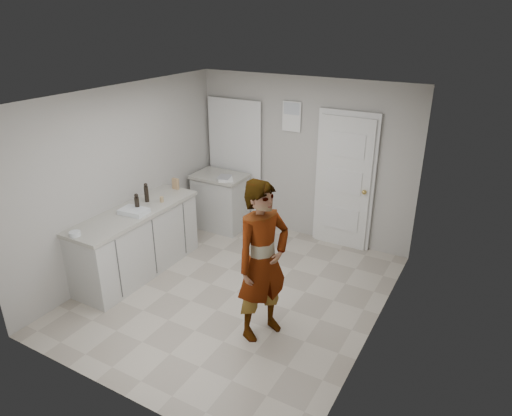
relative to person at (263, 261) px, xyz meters
The scene contains 12 objects.
ground 1.24m from the person, 142.37° to the left, with size 4.00×4.00×0.00m, color #9F9586.
room_shell 2.61m from the person, 108.90° to the left, with size 4.00×4.00×4.00m.
main_counter 2.20m from the person, behind, with size 0.64×1.96×0.93m.
side_counter 2.86m from the person, 132.90° to the left, with size 0.84×0.61×0.93m.
person is the anchor object (origin of this frame).
cake_mix_box 2.46m from the person, 150.28° to the left, with size 0.10×0.05×0.16m, color tan.
spice_jar 2.11m from the person, 159.90° to the left, with size 0.05×0.05×0.08m, color tan.
oil_cruet_a 2.09m from the person, behind, with size 0.06×0.06×0.25m.
oil_cruet_b 2.27m from the person, 163.67° to the left, with size 0.06×0.06×0.27m.
baking_dish 2.06m from the person, behind, with size 0.37×0.28×0.06m.
egg_bowl 2.27m from the person, 165.16° to the right, with size 0.13×0.13×0.05m.
papers 2.59m from the person, 131.69° to the left, with size 0.23×0.29×0.01m, color white.
Camera 1 is at (2.68, -4.22, 3.34)m, focal length 32.00 mm.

